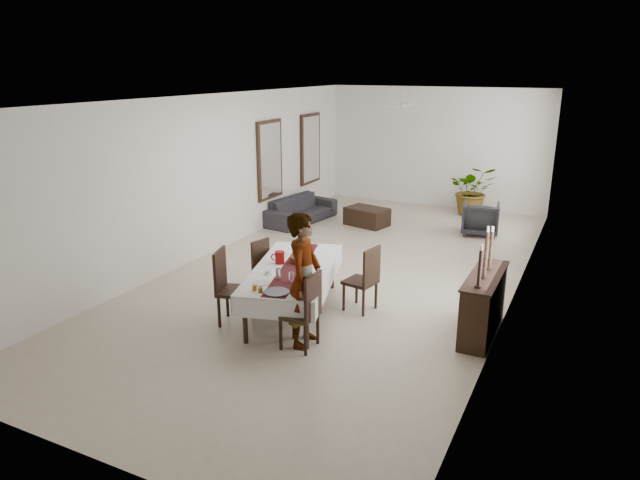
# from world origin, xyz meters

# --- Properties ---
(floor) EXTENTS (6.00, 12.00, 0.00)m
(floor) POSITION_xyz_m (0.00, 0.00, 0.00)
(floor) COLOR beige
(floor) RESTS_ON ground
(ceiling) EXTENTS (6.00, 12.00, 0.02)m
(ceiling) POSITION_xyz_m (0.00, 0.00, 3.20)
(ceiling) COLOR white
(ceiling) RESTS_ON wall_back
(wall_back) EXTENTS (6.00, 0.02, 3.20)m
(wall_back) POSITION_xyz_m (0.00, 6.00, 1.60)
(wall_back) COLOR white
(wall_back) RESTS_ON floor
(wall_front) EXTENTS (6.00, 0.02, 3.20)m
(wall_front) POSITION_xyz_m (0.00, -6.00, 1.60)
(wall_front) COLOR white
(wall_front) RESTS_ON floor
(wall_left) EXTENTS (0.02, 12.00, 3.20)m
(wall_left) POSITION_xyz_m (-3.00, 0.00, 1.60)
(wall_left) COLOR white
(wall_left) RESTS_ON floor
(wall_right) EXTENTS (0.02, 12.00, 3.20)m
(wall_right) POSITION_xyz_m (3.00, 0.00, 1.60)
(wall_right) COLOR white
(wall_right) RESTS_ON floor
(dining_table_top) EXTENTS (1.60, 2.55, 0.05)m
(dining_table_top) POSITION_xyz_m (-0.01, -2.06, 0.72)
(dining_table_top) COLOR black
(dining_table_top) RESTS_ON table_leg_fl
(table_leg_fl) EXTENTS (0.09, 0.09, 0.69)m
(table_leg_fl) POSITION_xyz_m (-0.12, -3.26, 0.35)
(table_leg_fl) COLOR black
(table_leg_fl) RESTS_ON floor
(table_leg_fr) EXTENTS (0.09, 0.09, 0.69)m
(table_leg_fr) POSITION_xyz_m (0.72, -3.02, 0.35)
(table_leg_fr) COLOR black
(table_leg_fr) RESTS_ON floor
(table_leg_bl) EXTENTS (0.09, 0.09, 0.69)m
(table_leg_bl) POSITION_xyz_m (-0.74, -1.09, 0.35)
(table_leg_bl) COLOR black
(table_leg_bl) RESTS_ON floor
(table_leg_br) EXTENTS (0.09, 0.09, 0.69)m
(table_leg_br) POSITION_xyz_m (0.10, -0.85, 0.35)
(table_leg_br) COLOR black
(table_leg_br) RESTS_ON floor
(tablecloth_top) EXTENTS (1.82, 2.77, 0.01)m
(tablecloth_top) POSITION_xyz_m (-0.01, -2.06, 0.75)
(tablecloth_top) COLOR white
(tablecloth_top) RESTS_ON dining_table_top
(tablecloth_drape_left) EXTENTS (0.71, 2.45, 0.30)m
(tablecloth_drape_left) POSITION_xyz_m (-0.57, -2.21, 0.60)
(tablecloth_drape_left) COLOR white
(tablecloth_drape_left) RESTS_ON dining_table_top
(tablecloth_drape_right) EXTENTS (0.71, 2.45, 0.30)m
(tablecloth_drape_right) POSITION_xyz_m (0.54, -1.90, 0.60)
(tablecloth_drape_right) COLOR white
(tablecloth_drape_right) RESTS_ON dining_table_top
(tablecloth_drape_near) EXTENTS (1.12, 0.33, 0.30)m
(tablecloth_drape_near) POSITION_xyz_m (0.34, -3.28, 0.60)
(tablecloth_drape_near) COLOR white
(tablecloth_drape_near) RESTS_ON dining_table_top
(tablecloth_drape_far) EXTENTS (1.12, 0.33, 0.30)m
(tablecloth_drape_far) POSITION_xyz_m (-0.36, -0.84, 0.60)
(tablecloth_drape_far) COLOR white
(tablecloth_drape_far) RESTS_ON dining_table_top
(table_runner) EXTENTS (1.01, 2.47, 0.00)m
(table_runner) POSITION_xyz_m (-0.01, -2.06, 0.75)
(table_runner) COLOR #58191D
(table_runner) RESTS_ON tablecloth_top
(red_pitcher) EXTENTS (0.18, 0.18, 0.20)m
(red_pitcher) POSITION_xyz_m (-0.29, -1.98, 0.85)
(red_pitcher) COLOR maroon
(red_pitcher) RESTS_ON tablecloth_top
(pitcher_handle) EXTENTS (0.12, 0.05, 0.12)m
(pitcher_handle) POSITION_xyz_m (-0.37, -2.00, 0.85)
(pitcher_handle) COLOR maroon
(pitcher_handle) RESTS_ON red_pitcher
(wine_glass_near) EXTENTS (0.07, 0.07, 0.17)m
(wine_glass_near) POSITION_xyz_m (0.28, -2.64, 0.84)
(wine_glass_near) COLOR white
(wine_glass_near) RESTS_ON tablecloth_top
(wine_glass_mid) EXTENTS (0.07, 0.07, 0.17)m
(wine_glass_mid) POSITION_xyz_m (0.04, -2.60, 0.84)
(wine_glass_mid) COLOR silver
(wine_glass_mid) RESTS_ON tablecloth_top
(teacup_right) EXTENTS (0.09, 0.09, 0.06)m
(teacup_right) POSITION_xyz_m (0.44, -2.54, 0.78)
(teacup_right) COLOR white
(teacup_right) RESTS_ON saucer_right
(saucer_right) EXTENTS (0.15, 0.15, 0.01)m
(saucer_right) POSITION_xyz_m (0.44, -2.54, 0.76)
(saucer_right) COLOR silver
(saucer_right) RESTS_ON tablecloth_top
(teacup_left) EXTENTS (0.09, 0.09, 0.06)m
(teacup_left) POSITION_xyz_m (-0.20, -2.47, 0.78)
(teacup_left) COLOR white
(teacup_left) RESTS_ON saucer_left
(saucer_left) EXTENTS (0.15, 0.15, 0.01)m
(saucer_left) POSITION_xyz_m (-0.20, -2.47, 0.76)
(saucer_left) COLOR white
(saucer_left) RESTS_ON tablecloth_top
(plate_near_right) EXTENTS (0.24, 0.24, 0.01)m
(plate_near_right) POSITION_xyz_m (0.55, -2.82, 0.76)
(plate_near_right) COLOR white
(plate_near_right) RESTS_ON tablecloth_top
(bread_near_right) EXTENTS (0.09, 0.09, 0.09)m
(bread_near_right) POSITION_xyz_m (0.55, -2.82, 0.79)
(bread_near_right) COLOR tan
(bread_near_right) RESTS_ON plate_near_right
(plate_near_left) EXTENTS (0.24, 0.24, 0.01)m
(plate_near_left) POSITION_xyz_m (-0.09, -2.85, 0.76)
(plate_near_left) COLOR silver
(plate_near_left) RESTS_ON tablecloth_top
(plate_far_left) EXTENTS (0.24, 0.24, 0.01)m
(plate_far_left) POSITION_xyz_m (-0.47, -1.62, 0.76)
(plate_far_left) COLOR silver
(plate_far_left) RESTS_ON tablecloth_top
(serving_tray) EXTENTS (0.36, 0.36, 0.02)m
(serving_tray) POSITION_xyz_m (0.27, -3.05, 0.76)
(serving_tray) COLOR #46454B
(serving_tray) RESTS_ON tablecloth_top
(jam_jar_a) EXTENTS (0.06, 0.06, 0.07)m
(jam_jar_a) POSITION_xyz_m (0.07, -3.14, 0.79)
(jam_jar_a) COLOR brown
(jam_jar_a) RESTS_ON tablecloth_top
(jam_jar_b) EXTENTS (0.06, 0.06, 0.07)m
(jam_jar_b) POSITION_xyz_m (-0.04, -3.11, 0.79)
(jam_jar_b) COLOR #955B15
(jam_jar_b) RESTS_ON tablecloth_top
(fruit_basket) EXTENTS (0.30, 0.30, 0.10)m
(fruit_basket) POSITION_xyz_m (-0.03, -1.80, 0.80)
(fruit_basket) COLOR brown
(fruit_basket) RESTS_ON tablecloth_top
(fruit_red) EXTENTS (0.09, 0.09, 0.09)m
(fruit_red) POSITION_xyz_m (-0.01, -1.78, 0.88)
(fruit_red) COLOR #A12410
(fruit_red) RESTS_ON fruit_basket
(fruit_green) EXTENTS (0.08, 0.08, 0.08)m
(fruit_green) POSITION_xyz_m (-0.08, -1.79, 0.88)
(fruit_green) COLOR #4B7D25
(fruit_green) RESTS_ON fruit_basket
(fruit_yellow) EXTENTS (0.08, 0.08, 0.08)m
(fruit_yellow) POSITION_xyz_m (-0.02, -1.85, 0.88)
(fruit_yellow) COLOR gold
(fruit_yellow) RESTS_ON fruit_basket
(chair_right_near_seat) EXTENTS (0.47, 0.47, 0.05)m
(chair_right_near_seat) POSITION_xyz_m (0.61, -3.02, 0.48)
(chair_right_near_seat) COLOR black
(chair_right_near_seat) RESTS_ON chair_right_near_leg_fl
(chair_right_near_leg_fl) EXTENTS (0.05, 0.05, 0.46)m
(chair_right_near_leg_fl) POSITION_xyz_m (0.80, -3.21, 0.23)
(chair_right_near_leg_fl) COLOR black
(chair_right_near_leg_fl) RESTS_ON floor
(chair_right_near_leg_fr) EXTENTS (0.05, 0.05, 0.46)m
(chair_right_near_leg_fr) POSITION_xyz_m (0.80, -2.83, 0.23)
(chair_right_near_leg_fr) COLOR black
(chair_right_near_leg_fr) RESTS_ON floor
(chair_right_near_leg_bl) EXTENTS (0.05, 0.05, 0.46)m
(chair_right_near_leg_bl) POSITION_xyz_m (0.42, -3.22, 0.23)
(chair_right_near_leg_bl) COLOR black
(chair_right_near_leg_bl) RESTS_ON floor
(chair_right_near_leg_br) EXTENTS (0.05, 0.05, 0.46)m
(chair_right_near_leg_br) POSITION_xyz_m (0.42, -2.84, 0.23)
(chair_right_near_leg_br) COLOR black
(chair_right_near_leg_br) RESTS_ON floor
(chair_right_near_back) EXTENTS (0.05, 0.46, 0.59)m
(chair_right_near_back) POSITION_xyz_m (0.82, -3.02, 0.80)
(chair_right_near_back) COLOR black
(chair_right_near_back) RESTS_ON chair_right_near_seat
(chair_right_far_seat) EXTENTS (0.53, 0.53, 0.05)m
(chair_right_far_seat) POSITION_xyz_m (0.88, -1.49, 0.47)
(chair_right_far_seat) COLOR black
(chair_right_far_seat) RESTS_ON chair_right_far_leg_fl
(chair_right_far_leg_fl) EXTENTS (0.05, 0.05, 0.44)m
(chair_right_far_leg_fl) POSITION_xyz_m (1.02, -1.70, 0.22)
(chair_right_far_leg_fl) COLOR black
(chair_right_far_leg_fl) RESTS_ON floor
(chair_right_far_leg_fr) EXTENTS (0.05, 0.05, 0.44)m
(chair_right_far_leg_fr) POSITION_xyz_m (1.09, -1.34, 0.22)
(chair_right_far_leg_fr) COLOR black
(chair_right_far_leg_fr) RESTS_ON floor
(chair_right_far_leg_bl) EXTENTS (0.05, 0.05, 0.44)m
(chair_right_far_leg_bl) POSITION_xyz_m (0.66, -1.63, 0.22)
(chair_right_far_leg_bl) COLOR black
(chair_right_far_leg_bl) RESTS_ON floor
(chair_right_far_leg_br) EXTENTS (0.05, 0.05, 0.44)m
(chair_right_far_leg_br) POSITION_xyz_m (0.73, -1.27, 0.22)
(chair_right_far_leg_br) COLOR black
(chair_right_far_leg_br) RESTS_ON floor
(chair_right_far_back) EXTENTS (0.13, 0.45, 0.57)m
(chair_right_far_back) POSITION_xyz_m (1.08, -1.53, 0.78)
(chair_right_far_back) COLOR black
(chair_right_far_back) RESTS_ON chair_right_far_seat
(chair_left_near_seat) EXTENTS (0.60, 0.60, 0.05)m
(chair_left_near_seat) POSITION_xyz_m (-0.62, -2.76, 0.50)
(chair_left_near_seat) COLOR black
(chair_left_near_seat) RESTS_ON chair_left_near_leg_fl
(chair_left_near_leg_fl) EXTENTS (0.06, 0.06, 0.48)m
(chair_left_near_leg_fl) POSITION_xyz_m (-0.87, -2.63, 0.24)
(chair_left_near_leg_fl) COLOR black
(chair_left_near_leg_fl) RESTS_ON floor
(chair_left_near_leg_fr) EXTENTS (0.06, 0.06, 0.48)m
(chair_left_near_leg_fr) POSITION_xyz_m (-0.75, -3.00, 0.24)
(chair_left_near_leg_fr) COLOR black
(chair_left_near_leg_fr) RESTS_ON floor
(chair_left_near_leg_bl) EXTENTS (0.06, 0.06, 0.48)m
(chair_left_near_leg_bl) POSITION_xyz_m (-0.49, -2.51, 0.24)
(chair_left_near_leg_bl) COLOR black
(chair_left_near_leg_bl) RESTS_ON floor
(chair_left_near_leg_br) EXTENTS (0.06, 0.06, 0.48)m
(chair_left_near_leg_br) POSITION_xyz_m (-0.37, -2.89, 0.24)
(chair_left_near_leg_br) COLOR black
(chair_left_near_leg_br) RESTS_ON floor
(chair_left_near_back) EXTENTS (0.18, 0.47, 0.61)m
(chair_left_near_back) POSITION_xyz_m (-0.83, -2.82, 0.83)
(chair_left_near_back) COLOR black
(chair_left_near_back) RESTS_ON chair_left_near_seat
(chair_left_far_seat) EXTENTS (0.49, 0.49, 0.05)m
(chair_left_far_seat) POSITION_xyz_m (-0.73, -1.62, 0.42)
(chair_left_far_seat) COLOR black
(chair_left_far_seat) RESTS_ON chair_left_far_leg_fl
(chair_left_far_leg_fl) EXTENTS (0.05, 0.05, 0.39)m
(chair_left_far_leg_fl) POSITION_xyz_m (-0.85, -1.42, 0.20)
(chair_left_far_leg_fl) COLOR black
(chair_left_far_leg_fl) RESTS_ON floor
(chair_left_far_leg_fr) EXTENTS (0.05, 0.05, 0.39)m
(chair_left_far_leg_fr) POSITION_xyz_m (-0.93, -1.73, 0.20)
(chair_left_far_leg_fr) COLOR black
(chair_left_far_leg_fr) RESTS_ON floor
(chair_left_far_leg_bl) EXTENTS (0.05, 0.05, 0.39)m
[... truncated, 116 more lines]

